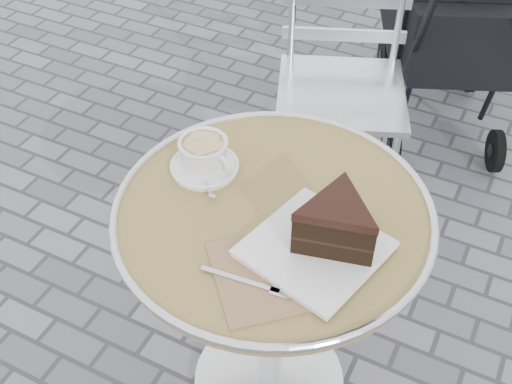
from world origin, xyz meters
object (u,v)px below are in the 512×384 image
at_px(cappuccino_set, 204,157).
at_px(baby_stroller, 450,25).
at_px(cake_plate_set, 330,231).
at_px(cafe_table, 272,259).
at_px(bistro_chair, 344,52).

xyz_separation_m(cappuccino_set, baby_stroller, (0.27, 1.47, -0.32)).
bearing_deg(baby_stroller, cake_plate_set, -109.88).
height_order(cafe_table, baby_stroller, baby_stroller).
relative_size(cappuccino_set, cake_plate_set, 0.43).
relative_size(cappuccino_set, bistro_chair, 0.18).
xyz_separation_m(bistro_chair, baby_stroller, (0.24, 0.61, -0.14)).
xyz_separation_m(cake_plate_set, bistro_chair, (-0.32, 0.97, -0.21)).
distance_m(cafe_table, baby_stroller, 1.53).
distance_m(cappuccino_set, cake_plate_set, 0.37).
relative_size(cafe_table, cake_plate_set, 1.87).
bearing_deg(bistro_chair, cafe_table, -101.23).
xyz_separation_m(cappuccino_set, cake_plate_set, (0.35, -0.11, 0.03)).
height_order(cappuccino_set, cake_plate_set, cake_plate_set).
distance_m(cake_plate_set, bistro_chair, 1.04).
height_order(cappuccino_set, bistro_chair, bistro_chair).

